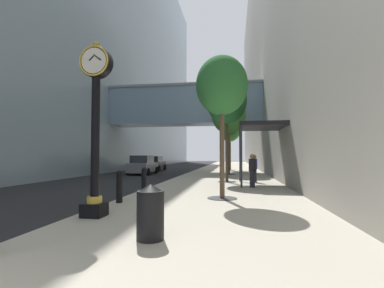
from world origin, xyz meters
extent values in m
plane|color=#262628|center=(0.00, 27.00, 0.00)|extent=(110.00, 110.00, 0.00)
cube|color=#BCB29E|center=(3.45, 30.00, 0.07)|extent=(6.90, 80.00, 0.14)
cube|color=#93A8B7|center=(-12.69, 30.00, 18.47)|extent=(9.00, 80.00, 36.93)
cube|color=#758EA8|center=(-0.65, 25.89, 6.64)|extent=(15.69, 3.20, 3.64)
cube|color=gray|center=(-0.65, 25.89, 8.58)|extent=(15.69, 3.40, 0.24)
cube|color=gray|center=(11.40, 30.00, 15.19)|extent=(9.00, 80.00, 30.38)
cube|color=black|center=(0.61, 5.32, 0.32)|extent=(0.55, 0.55, 0.35)
cylinder|color=gold|center=(0.61, 5.32, 0.58)|extent=(0.39, 0.38, 0.18)
cylinder|color=black|center=(0.61, 5.32, 2.23)|extent=(0.22, 0.22, 3.13)
cylinder|color=black|center=(0.61, 5.32, 4.22)|extent=(0.84, 0.28, 0.84)
torus|color=gold|center=(0.61, 5.16, 4.22)|extent=(0.82, 0.05, 0.82)
cylinder|color=silver|center=(0.61, 5.17, 4.22)|extent=(0.69, 0.01, 0.69)
cylinder|color=silver|center=(0.61, 5.47, 4.22)|extent=(0.69, 0.01, 0.69)
sphere|color=gold|center=(0.61, 5.32, 4.71)|extent=(0.16, 0.16, 0.16)
cube|color=black|center=(0.55, 5.16, 4.27)|extent=(0.14, 0.01, 0.14)
cube|color=black|center=(0.71, 5.16, 4.29)|extent=(0.23, 0.01, 0.18)
cylinder|color=black|center=(0.38, 7.41, 0.60)|extent=(0.21, 0.21, 0.92)
sphere|color=black|center=(0.38, 7.41, 1.12)|extent=(0.22, 0.22, 0.22)
cylinder|color=black|center=(0.38, 9.98, 0.60)|extent=(0.21, 0.21, 0.92)
sphere|color=black|center=(0.38, 9.98, 1.12)|extent=(0.22, 0.22, 0.22)
cylinder|color=#333335|center=(3.78, 8.85, 0.15)|extent=(1.10, 1.10, 0.02)
cylinder|color=brown|center=(3.78, 8.85, 1.89)|extent=(0.18, 0.18, 3.50)
ellipsoid|color=#2D7033|center=(3.78, 8.85, 4.37)|extent=(1.95, 1.95, 2.24)
cylinder|color=#333335|center=(3.78, 15.32, 0.15)|extent=(1.10, 1.10, 0.02)
cylinder|color=#4C3D2D|center=(3.78, 15.32, 2.15)|extent=(0.18, 0.18, 4.01)
ellipsoid|color=#23602D|center=(3.78, 15.32, 5.08)|extent=(2.48, 2.48, 2.85)
cylinder|color=#333335|center=(3.78, 21.80, 0.15)|extent=(1.10, 1.10, 0.02)
cylinder|color=brown|center=(3.78, 21.80, 2.12)|extent=(0.18, 0.18, 3.95)
ellipsoid|color=#428438|center=(3.78, 21.80, 5.16)|extent=(2.86, 2.86, 3.29)
cylinder|color=#333335|center=(3.78, 28.27, 0.15)|extent=(1.10, 1.10, 0.02)
cylinder|color=brown|center=(3.78, 28.27, 1.89)|extent=(0.18, 0.18, 3.49)
ellipsoid|color=#428438|center=(3.78, 28.27, 4.46)|extent=(2.21, 2.21, 2.55)
cylinder|color=black|center=(2.65, 3.63, 0.60)|extent=(0.52, 0.52, 0.92)
cone|color=black|center=(2.65, 3.63, 1.11)|extent=(0.53, 0.53, 0.16)
cylinder|color=#23232D|center=(5.11, 12.65, 0.53)|extent=(0.37, 0.37, 0.79)
cylinder|color=black|center=(5.11, 12.65, 1.24)|extent=(0.48, 0.48, 0.64)
sphere|color=#9E7556|center=(5.11, 12.65, 1.68)|extent=(0.24, 0.24, 0.24)
cylinder|color=#23232D|center=(5.40, 15.28, 0.53)|extent=(0.37, 0.37, 0.77)
cylinder|color=navy|center=(5.40, 15.28, 1.22)|extent=(0.48, 0.48, 0.62)
sphere|color=#9E7556|center=(5.40, 15.28, 1.65)|extent=(0.24, 0.24, 0.24)
cube|color=black|center=(5.70, 14.13, 3.34)|extent=(2.40, 3.60, 0.20)
cylinder|color=#333338|center=(4.58, 12.53, 1.74)|extent=(0.10, 0.10, 3.20)
cylinder|color=#333338|center=(4.58, 15.73, 1.74)|extent=(0.10, 0.10, 3.20)
cube|color=slate|center=(-4.05, 22.82, 0.64)|extent=(1.91, 4.13, 0.84)
cube|color=#282D38|center=(-4.04, 22.62, 1.38)|extent=(1.64, 2.33, 0.69)
cylinder|color=black|center=(-4.98, 24.18, 0.32)|extent=(0.24, 0.65, 0.64)
cylinder|color=black|center=(-3.19, 24.24, 0.32)|extent=(0.24, 0.65, 0.64)
cylinder|color=black|center=(-4.90, 21.41, 0.32)|extent=(0.24, 0.65, 0.64)
cylinder|color=black|center=(-3.11, 21.46, 0.32)|extent=(0.24, 0.65, 0.64)
cube|color=black|center=(-4.69, 28.62, 0.62)|extent=(1.91, 4.31, 0.79)
cube|color=#282D38|center=(-4.69, 28.41, 1.32)|extent=(1.64, 2.43, 0.65)
cylinder|color=black|center=(-5.63, 30.04, 0.32)|extent=(0.24, 0.65, 0.64)
cylinder|color=black|center=(-3.84, 30.09, 0.32)|extent=(0.24, 0.65, 0.64)
cylinder|color=black|center=(-5.55, 27.15, 0.32)|extent=(0.24, 0.65, 0.64)
cylinder|color=black|center=(-3.76, 27.20, 0.32)|extent=(0.24, 0.65, 0.64)
camera|label=1|loc=(4.23, -1.48, 1.74)|focal=25.84mm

